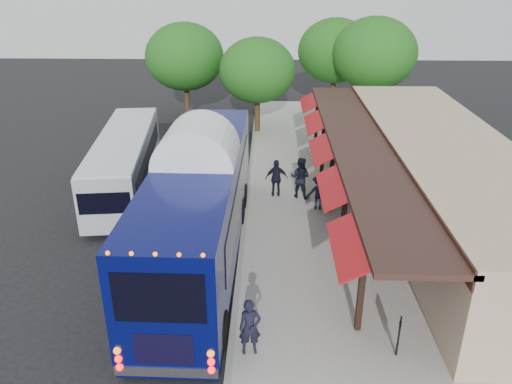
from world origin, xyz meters
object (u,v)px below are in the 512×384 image
(coach_bus, at_px, (200,201))
(ped_d, at_px, (319,192))
(ped_b, at_px, (300,178))
(sign_board, at_px, (399,333))
(city_bus, at_px, (125,160))
(ped_c, at_px, (276,178))
(ped_a, at_px, (250,327))

(coach_bus, distance_m, ped_d, 6.26)
(ped_b, bearing_deg, sign_board, 120.39)
(ped_b, relative_size, sign_board, 1.71)
(ped_d, height_order, sign_board, ped_d)
(city_bus, relative_size, ped_c, 5.87)
(ped_d, xyz_separation_m, sign_board, (1.42, -9.29, -0.03))
(sign_board, bearing_deg, city_bus, 150.77)
(ped_b, distance_m, ped_c, 1.11)
(ped_a, distance_m, ped_c, 10.66)
(city_bus, relative_size, ped_b, 5.39)
(sign_board, bearing_deg, ped_c, 125.08)
(city_bus, bearing_deg, ped_c, -13.15)
(city_bus, distance_m, ped_d, 9.49)
(ped_b, relative_size, ped_d, 1.21)
(coach_bus, xyz_separation_m, ped_b, (3.98, 5.12, -1.15))
(city_bus, relative_size, ped_a, 6.18)
(ped_c, bearing_deg, city_bus, -11.25)
(coach_bus, bearing_deg, ped_b, 53.05)
(ped_c, relative_size, sign_board, 1.57)
(ped_a, relative_size, ped_d, 1.06)
(sign_board, bearing_deg, ped_b, 119.60)
(coach_bus, relative_size, sign_board, 11.58)
(coach_bus, relative_size, ped_d, 8.21)
(ped_c, bearing_deg, sign_board, 102.41)
(ped_a, xyz_separation_m, ped_c, (0.83, 10.63, 0.04))
(ped_b, bearing_deg, ped_d, 139.99)
(ped_a, relative_size, ped_c, 0.95)
(coach_bus, height_order, ped_d, coach_bus)
(coach_bus, distance_m, ped_a, 5.93)
(ped_c, height_order, ped_d, ped_c)
(city_bus, xyz_separation_m, ped_a, (6.53, -11.46, -0.54))
(city_bus, relative_size, ped_d, 6.53)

